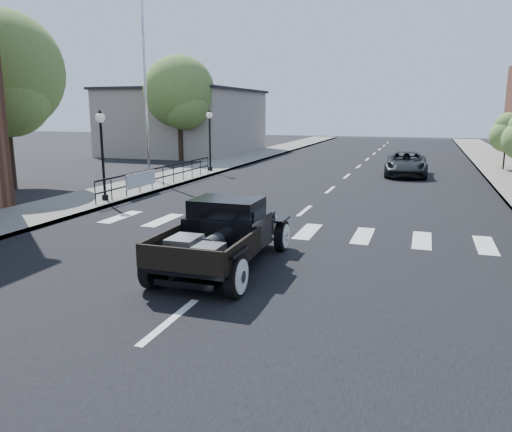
% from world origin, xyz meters
% --- Properties ---
extents(ground, '(120.00, 120.00, 0.00)m').
position_xyz_m(ground, '(0.00, 0.00, 0.00)').
color(ground, black).
rests_on(ground, ground).
extents(road, '(14.00, 80.00, 0.02)m').
position_xyz_m(road, '(0.00, 15.00, 0.01)').
color(road, black).
rests_on(road, ground).
extents(road_markings, '(12.00, 60.00, 0.06)m').
position_xyz_m(road_markings, '(0.00, 10.00, 0.00)').
color(road_markings, silver).
rests_on(road_markings, ground).
extents(sidewalk_left, '(3.00, 80.00, 0.15)m').
position_xyz_m(sidewalk_left, '(-8.50, 15.00, 0.07)').
color(sidewalk_left, gray).
rests_on(sidewalk_left, ground).
extents(low_building_left, '(10.00, 12.00, 5.00)m').
position_xyz_m(low_building_left, '(-15.00, 28.00, 2.50)').
color(low_building_left, '#A09386').
rests_on(low_building_left, ground).
extents(railing, '(0.08, 10.00, 1.00)m').
position_xyz_m(railing, '(-7.30, 10.00, 0.65)').
color(railing, black).
rests_on(railing, sidewalk_left).
extents(banner, '(0.04, 2.20, 0.60)m').
position_xyz_m(banner, '(-7.22, 8.00, 0.45)').
color(banner, silver).
rests_on(banner, sidewalk_left).
extents(lamp_post_b, '(0.36, 0.36, 3.40)m').
position_xyz_m(lamp_post_b, '(-7.60, 6.00, 1.85)').
color(lamp_post_b, black).
rests_on(lamp_post_b, sidewalk_left).
extents(lamp_post_c, '(0.36, 0.36, 3.40)m').
position_xyz_m(lamp_post_c, '(-7.60, 16.00, 1.85)').
color(lamp_post_c, black).
rests_on(lamp_post_c, sidewalk_left).
extents(flagpole, '(0.12, 0.12, 10.95)m').
position_xyz_m(flagpole, '(-9.20, 12.00, 5.62)').
color(flagpole, silver).
rests_on(flagpole, sidewalk_left).
extents(big_tree_near, '(5.38, 5.38, 7.90)m').
position_xyz_m(big_tree_near, '(-14.00, 8.00, 3.95)').
color(big_tree_near, '#567632').
rests_on(big_tree_near, ground).
extents(big_tree_far, '(4.95, 4.95, 7.26)m').
position_xyz_m(big_tree_far, '(-12.50, 22.00, 3.63)').
color(big_tree_far, '#567632').
rests_on(big_tree_far, ground).
extents(small_tree_e, '(1.88, 1.88, 3.13)m').
position_xyz_m(small_tree_e, '(8.30, 21.97, 1.71)').
color(small_tree_e, olive).
rests_on(small_tree_e, sidewalk_right).
extents(hotrod_pickup, '(2.21, 4.68, 1.62)m').
position_xyz_m(hotrod_pickup, '(-0.23, 0.02, 0.81)').
color(hotrod_pickup, black).
rests_on(hotrod_pickup, ground).
extents(second_car, '(2.30, 4.73, 1.30)m').
position_xyz_m(second_car, '(3.00, 18.25, 0.65)').
color(second_car, black).
rests_on(second_car, ground).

